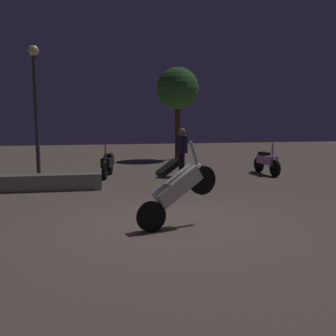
{
  "coord_description": "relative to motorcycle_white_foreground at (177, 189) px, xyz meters",
  "views": [
    {
      "loc": [
        -1.47,
        -7.6,
        2.17
      ],
      "look_at": [
        0.04,
        0.73,
        1.0
      ],
      "focal_mm": 43.64,
      "sensor_mm": 36.0,
      "label": 1
    }
  ],
  "objects": [
    {
      "name": "ground_plane",
      "position": [
        -0.04,
        0.27,
        -0.74
      ],
      "size": [
        40.0,
        40.0,
        0.0
      ],
      "primitive_type": "plane",
      "color": "#756656"
    },
    {
      "name": "motorcycle_white_foreground",
      "position": [
        0.0,
        0.0,
        0.0
      ],
      "size": [
        1.6,
        0.63,
        1.63
      ],
      "rotation": [
        0.0,
        0.0,
        0.33
      ],
      "color": "black",
      "rests_on": "ground_plane"
    },
    {
      "name": "motorcycle_pink_parked_left",
      "position": [
        4.41,
        5.97,
        -0.31
      ],
      "size": [
        0.4,
        1.66,
        1.11
      ],
      "rotation": [
        0.0,
        0.0,
        4.82
      ],
      "color": "black",
      "rests_on": "ground_plane"
    },
    {
      "name": "motorcycle_black_parked_right",
      "position": [
        -1.08,
        6.38,
        -0.31
      ],
      "size": [
        0.49,
        1.65,
        1.11
      ],
      "rotation": [
        0.0,
        0.0,
        4.51
      ],
      "color": "black",
      "rests_on": "ground_plane"
    },
    {
      "name": "person_rider_beside",
      "position": [
        1.41,
        6.11,
        0.23
      ],
      "size": [
        0.33,
        0.66,
        1.63
      ],
      "rotation": [
        0.0,
        0.0,
        3.44
      ],
      "color": "black",
      "rests_on": "ground_plane"
    },
    {
      "name": "streetlamp_near",
      "position": [
        -3.46,
        7.45,
        2.1
      ],
      "size": [
        0.36,
        0.36,
        4.41
      ],
      "color": "#38383D",
      "rests_on": "ground_plane"
    },
    {
      "name": "tree_center_bg",
      "position": [
        2.25,
        10.97,
        2.44
      ],
      "size": [
        1.9,
        1.9,
        4.17
      ],
      "color": "#4C331E",
      "rests_on": "ground_plane"
    },
    {
      "name": "planter_wall_low",
      "position": [
        -2.8,
        4.25,
        -0.52
      ],
      "size": [
        2.94,
        0.5,
        0.45
      ],
      "color": "gray",
      "rests_on": "ground_plane"
    }
  ]
}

